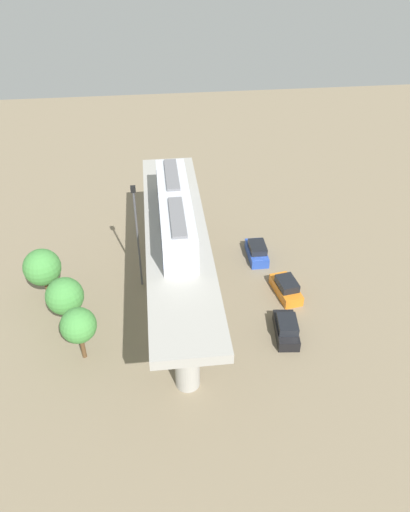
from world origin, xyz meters
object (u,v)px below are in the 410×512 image
train (175,211)px  tree_far_corner (78,326)px  parked_car_black (286,329)px  signal_post (137,234)px  parked_car_orange (286,288)px  tree_near_viaduct (65,296)px  parked_car_blue (257,252)px  tree_mid_lot (42,267)px

train → tree_far_corner: train is taller
parked_car_black → signal_post: size_ratio=0.40×
tree_far_corner → signal_post: 10.41m
parked_car_orange → tree_near_viaduct: bearing=-3.6°
parked_car_blue → tree_near_viaduct: 20.28m
tree_far_corner → tree_mid_lot: bearing=-63.9°
tree_mid_lot → signal_post: bearing=-175.7°
parked_car_orange → parked_car_blue: bearing=-84.3°
tree_far_corner → parked_car_black: bearing=-178.3°
parked_car_black → tree_near_viaduct: size_ratio=0.87×
train → parked_car_orange: (-10.25, 0.30, -9.10)m
parked_car_orange → tree_far_corner: size_ratio=0.88×
tree_mid_lot → tree_far_corner: tree_mid_lot is taller
parked_car_orange → tree_near_viaduct: (20.06, 1.85, 2.60)m
parked_car_orange → tree_mid_lot: 22.82m
train → tree_mid_lot: train is taller
signal_post → parked_car_blue: bearing=-165.6°
tree_mid_lot → tree_far_corner: bearing=116.1°
parked_car_blue → tree_far_corner: bearing=35.3°
train → parked_car_black: size_ratio=3.11×
parked_car_orange → tree_far_corner: 19.63m
tree_near_viaduct → tree_far_corner: 4.27m
train → parked_car_blue: (-8.65, -5.84, -9.10)m
parked_car_orange → parked_car_black: bearing=67.2°
parked_car_blue → tree_mid_lot: size_ratio=0.81×
train → tree_far_corner: (8.28, 6.13, -6.28)m
parked_car_blue → tree_near_viaduct: bearing=23.5°
tree_near_viaduct → parked_car_blue: bearing=-156.6°
parked_car_black → signal_post: signal_post is taller
train → signal_post: 5.83m
tree_near_viaduct → tree_mid_lot: size_ratio=0.97×
parked_car_black → parked_car_blue: same height
train → parked_car_blue: train is taller
tree_far_corner → tree_near_viaduct: bearing=-68.9°
parked_car_black → parked_car_orange: same height
parked_car_blue → tree_far_corner: 20.92m
parked_car_blue → parked_car_orange: bearing=104.7°
train → tree_mid_lot: (12.29, -2.07, -6.42)m
tree_near_viaduct → signal_post: bearing=-142.6°
tree_near_viaduct → tree_far_corner: (-1.53, 3.98, 0.22)m
signal_post → tree_mid_lot: bearing=4.3°
parked_car_orange → tree_near_viaduct: tree_near_viaduct is taller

